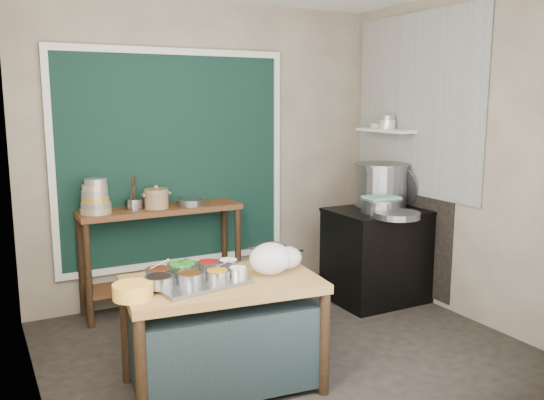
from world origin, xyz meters
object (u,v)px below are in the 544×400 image
back_counter (162,258)px  steamer (381,205)px  prep_table (223,334)px  utensil_cup (134,204)px  saucepan (269,253)px  ceramic_crock (156,200)px  yellow_basin (133,291)px  stove_block (379,256)px  stock_pot (381,185)px  condiment_tray (198,282)px

back_counter → steamer: bearing=-24.8°
back_counter → steamer: steamer is taller
prep_table → utensil_cup: size_ratio=8.00×
saucepan → ceramic_crock: (-0.41, 1.37, 0.21)m
yellow_basin → ceramic_crock: size_ratio=1.04×
stove_block → utensil_cup: size_ratio=5.76×
stock_pot → condiment_tray: bearing=-155.2°
yellow_basin → utensil_cup: (0.46, 1.72, 0.20)m
stove_block → steamer: bearing=-125.2°
back_counter → condiment_tray: 1.68m
back_counter → steamer: (1.82, -0.84, 0.47)m
saucepan → utensil_cup: size_ratio=1.49×
utensil_cup → stove_block: bearing=-18.9°
prep_table → stock_pot: bearing=32.8°
utensil_cup → steamer: 2.23m
condiment_tray → steamer: bearing=20.9°
stock_pot → prep_table: bearing=-153.5°
steamer → back_counter: bearing=155.2°
stock_pot → steamer: stock_pot is taller
yellow_basin → saucepan: size_ratio=1.01×
yellow_basin → utensil_cup: utensil_cup is taller
condiment_tray → ceramic_crock: ceramic_crock is taller
yellow_basin → steamer: (2.52, 0.87, 0.15)m
back_counter → utensil_cup: (-0.24, 0.00, 0.52)m
saucepan → stock_pot: (1.65, 0.83, 0.27)m
condiment_tray → stock_pot: size_ratio=1.09×
condiment_tray → saucepan: 0.67m
prep_table → steamer: (1.92, 0.79, 0.57)m
back_counter → condiment_tray: size_ratio=2.49×
back_counter → yellow_basin: 1.88m
prep_table → saucepan: 0.68m
saucepan → stock_pot: stock_pot is taller
stove_block → stock_pot: 0.69m
back_counter → ceramic_crock: (-0.05, -0.04, 0.55)m
stove_block → steamer: size_ratio=2.27×
steamer → stove_block: bearing=54.8°
prep_table → ceramic_crock: bearing=94.4°
yellow_basin → utensil_cup: size_ratio=1.51×
saucepan → stock_pot: bearing=47.6°
prep_table → stove_block: 2.20m
back_counter → steamer: size_ratio=3.66×
ceramic_crock → utensil_cup: bearing=167.8°
utensil_cup → yellow_basin: bearing=-105.1°
condiment_tray → back_counter: bearing=80.8°
saucepan → utensil_cup: (-0.60, 1.41, 0.18)m
back_counter → yellow_basin: back_counter is taller
saucepan → ceramic_crock: ceramic_crock is taller
utensil_cup → back_counter: bearing=-0.8°
utensil_cup → stock_pot: 2.33m
condiment_tray → stove_block: bearing=22.7°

